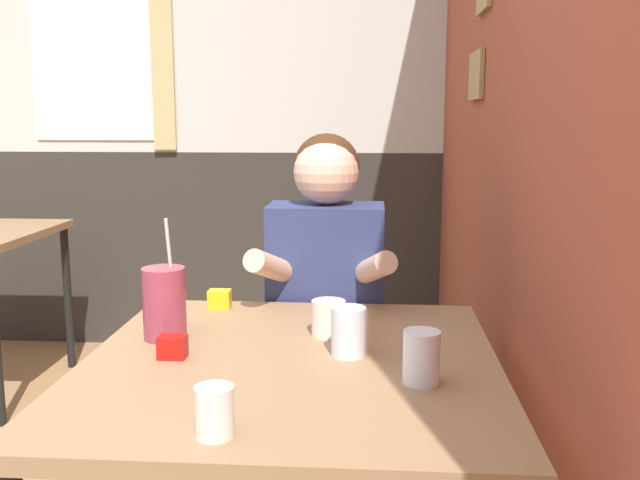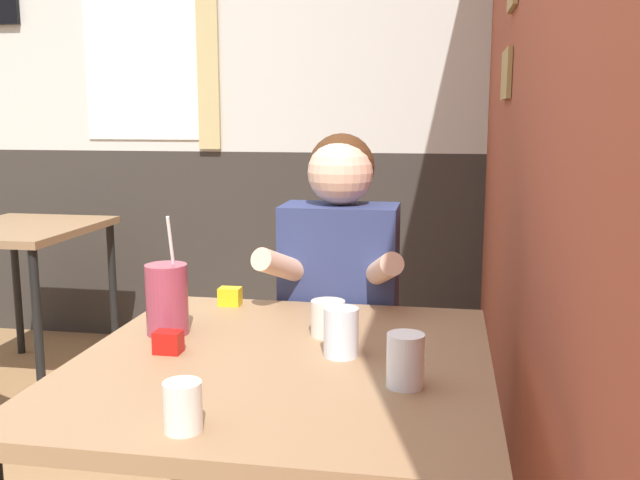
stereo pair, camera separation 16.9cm
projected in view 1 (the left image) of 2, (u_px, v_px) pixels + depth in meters
brick_wall_right at (492, 100)px, 2.43m from camera, size 0.08×4.70×2.70m
back_wall at (178, 105)px, 3.89m from camera, size 5.84×0.09×2.70m
main_table at (291, 390)px, 1.56m from camera, size 0.90×0.95×0.78m
person_seated at (326, 334)px, 2.15m from camera, size 0.42×0.40×1.25m
cocktail_pitcher at (164, 303)px, 1.68m from camera, size 0.10×0.10×0.29m
glass_near_pitcher at (421, 357)px, 1.40m from camera, size 0.07×0.07×0.11m
glass_center at (214, 411)px, 1.17m from camera, size 0.07×0.07×0.09m
glass_far_side at (329, 318)px, 1.71m from camera, size 0.08×0.08×0.09m
glass_by_brick at (348, 331)px, 1.56m from camera, size 0.08×0.08×0.11m
condiment_ketchup at (172, 347)px, 1.55m from camera, size 0.06×0.04×0.05m
condiment_mustard at (220, 299)px, 1.96m from camera, size 0.06×0.04×0.05m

